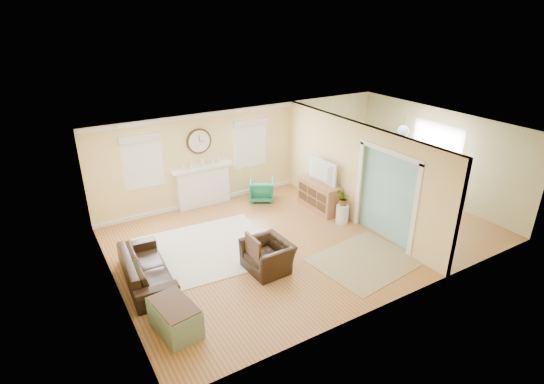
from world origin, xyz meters
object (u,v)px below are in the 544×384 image
object	(u,v)px
green_chair	(262,190)
sofa	(146,268)
eames_chair	(268,256)
credenza	(319,195)
dining_table	(390,198)

from	to	relation	value
green_chair	sofa	bearing A→B (deg)	61.08
eames_chair	green_chair	world-z (taller)	eames_chair
credenza	dining_table	size ratio (longest dim) A/B	0.76
eames_chair	green_chair	xyz separation A→B (m)	(1.64, 3.15, -0.01)
green_chair	credenza	bearing A→B (deg)	160.05
sofa	green_chair	xyz separation A→B (m)	(3.98, 2.27, 0.01)
dining_table	green_chair	bearing A→B (deg)	35.90
eames_chair	credenza	distance (m)	3.26
dining_table	eames_chair	bearing A→B (deg)	86.92
dining_table	sofa	bearing A→B (deg)	75.71
sofa	credenza	xyz separation A→B (m)	(5.03, 0.95, 0.09)
sofa	green_chair	world-z (taller)	green_chair
sofa	eames_chair	size ratio (longest dim) A/B	2.13
sofa	credenza	world-z (taller)	credenza
sofa	dining_table	size ratio (longest dim) A/B	1.14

